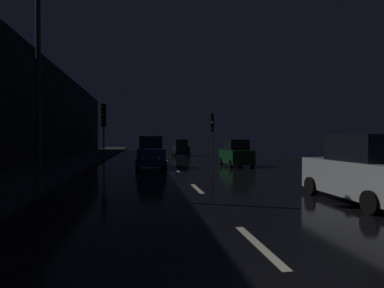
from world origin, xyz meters
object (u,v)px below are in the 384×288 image
(streetlamp_overhead, at_px, (53,50))
(car_approaching_headlights, at_px, (151,153))
(traffic_light_far_left, at_px, (104,120))
(car_parked_right_near, at_px, (363,171))
(traffic_light_far_right, at_px, (212,126))
(car_parked_right_far, at_px, (236,154))
(car_distant_taillights, at_px, (181,148))

(streetlamp_overhead, bearing_deg, car_approaching_headlights, 70.17)
(traffic_light_far_left, bearing_deg, car_parked_right_near, 41.78)
(traffic_light_far_right, xyz_separation_m, car_parked_right_near, (-0.80, -23.42, -2.39))
(traffic_light_far_left, xyz_separation_m, traffic_light_far_right, (10.49, 5.46, -0.19))
(car_parked_right_far, height_order, car_distant_taillights, car_parked_right_far)
(traffic_light_far_right, bearing_deg, car_parked_right_far, 4.59)
(traffic_light_far_right, xyz_separation_m, car_approaching_headlights, (-6.77, -11.13, -2.36))
(car_parked_right_far, bearing_deg, traffic_light_far_left, 60.61)
(traffic_light_far_right, relative_size, streetlamp_overhead, 0.62)
(traffic_light_far_left, relative_size, streetlamp_overhead, 0.65)
(traffic_light_far_right, xyz_separation_m, car_distant_taillights, (-3.05, 2.49, -2.47))
(car_parked_right_far, xyz_separation_m, car_distant_taillights, (-2.26, 13.41, -0.00))
(traffic_light_far_right, distance_m, car_distant_taillights, 4.65)
(traffic_light_far_right, bearing_deg, car_parked_right_near, 6.82)
(car_distant_taillights, bearing_deg, traffic_light_far_right, -129.18)
(streetlamp_overhead, distance_m, car_distant_taillights, 24.64)
(traffic_light_far_right, height_order, streetlamp_overhead, streetlamp_overhead)
(traffic_light_far_left, height_order, streetlamp_overhead, streetlamp_overhead)
(streetlamp_overhead, relative_size, car_distant_taillights, 2.01)
(car_parked_right_far, distance_m, car_parked_right_near, 12.51)
(streetlamp_overhead, bearing_deg, car_distant_taillights, 72.82)
(traffic_light_far_right, relative_size, car_distant_taillights, 1.26)
(streetlamp_overhead, bearing_deg, traffic_light_far_right, 63.74)
(car_parked_right_far, xyz_separation_m, car_parked_right_near, (0.00, -12.51, 0.08))
(traffic_light_far_right, xyz_separation_m, car_parked_right_far, (-0.80, -10.92, -2.46))
(traffic_light_far_left, relative_size, car_parked_right_near, 1.20)
(car_parked_right_near, bearing_deg, traffic_light_far_right, -1.95)
(car_approaching_headlights, distance_m, car_distant_taillights, 14.12)
(car_parked_right_far, bearing_deg, streetlamp_overhead, 136.14)
(car_parked_right_near, distance_m, car_distant_taillights, 26.01)
(traffic_light_far_right, distance_m, streetlamp_overhead, 23.18)
(traffic_light_far_right, relative_size, car_parked_right_near, 1.15)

